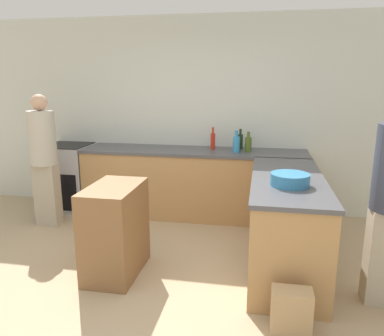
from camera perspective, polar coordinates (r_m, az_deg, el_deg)
ground_plane at (r=3.47m, az=-6.34°, el=-18.85°), size 14.00×14.00×0.00m
wall_back at (r=5.32m, az=0.89°, el=7.97°), size 8.00×0.06×2.70m
counter_back at (r=5.14m, az=0.18°, el=-2.29°), size 3.02×0.69×0.93m
counter_peninsula at (r=3.89m, az=14.02°, el=-7.90°), size 0.69×1.86×0.93m
range_oven at (r=5.75m, az=-18.15°, el=-1.24°), size 0.64×0.66×0.94m
island_table at (r=3.71m, az=-11.62°, el=-9.26°), size 0.45×0.75×0.88m
mixing_bowl at (r=3.43m, az=14.70°, el=-1.72°), size 0.34×0.34×0.11m
wine_bottle_dark at (r=5.12m, az=7.36°, el=4.09°), size 0.07×0.07×0.27m
hot_sauce_bottle at (r=5.08m, az=3.19°, el=4.22°), size 0.06×0.06×0.30m
olive_oil_bottle at (r=4.94m, az=8.56°, el=3.66°), size 0.09×0.09×0.26m
dish_soap_bottle at (r=4.89m, az=6.76°, el=3.71°), size 0.09×0.09×0.28m
person_by_range at (r=5.05m, az=-21.63°, el=1.72°), size 0.33×0.33×1.68m
paper_bag at (r=3.05m, az=14.87°, el=-20.41°), size 0.30×0.17×0.35m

